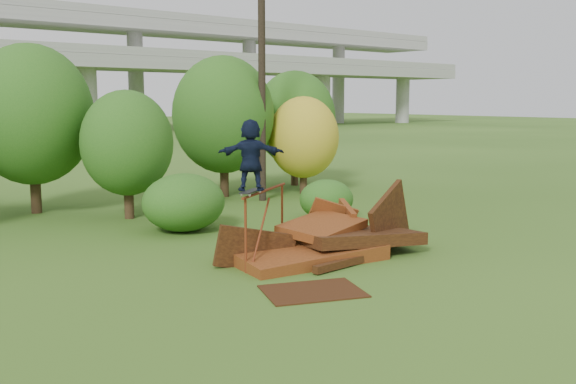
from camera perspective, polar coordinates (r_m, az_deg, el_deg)
ground at (r=15.76m, az=6.94°, el=-6.31°), size 240.00×240.00×0.00m
scrap_pile at (r=16.35m, az=3.49°, el=-4.44°), size 6.00×3.15×2.29m
grind_rail at (r=15.64m, az=-2.05°, el=-1.55°), size 2.37×1.45×1.78m
skateboard at (r=14.76m, az=-3.30°, el=0.07°), size 0.86×0.64×0.09m
skater at (r=14.66m, az=-3.33°, el=3.31°), size 1.49×1.33×1.64m
flat_plate at (r=13.41m, az=2.21°, el=-8.80°), size 2.40×2.09×0.03m
tree_1 at (r=23.75m, az=-21.85°, el=6.39°), size 4.19×4.19×5.83m
tree_2 at (r=21.74m, az=-14.13°, el=4.23°), size 3.02×3.02×4.26m
tree_3 at (r=26.00m, az=-5.76°, el=6.84°), size 4.09×4.09×5.67m
tree_4 at (r=26.68m, az=1.39°, el=4.87°), size 2.94×2.94×4.06m
tree_5 at (r=29.37m, az=0.61°, el=6.58°), size 3.72×3.72×5.23m
shrub_left at (r=19.47m, az=-9.25°, el=-0.92°), size 2.53×2.33×1.75m
shrub_right at (r=21.27m, az=3.43°, el=-0.64°), size 1.86×1.70×1.32m
utility_pole at (r=24.92m, az=-2.34°, el=11.61°), size 1.40×0.28×10.66m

